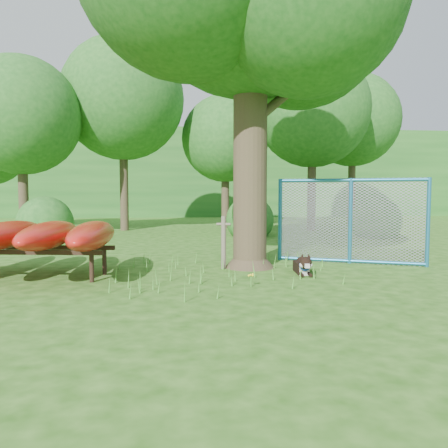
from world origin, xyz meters
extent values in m
plane|color=#225410|center=(0.00, 0.00, 0.00)|extent=(80.00, 80.00, 0.00)
cylinder|color=#382D1F|center=(0.85, 2.03, 2.81)|extent=(0.88, 0.88, 5.63)
cone|color=#382D1F|center=(0.85, 2.03, 0.28)|extent=(1.32, 1.32, 0.56)
sphere|color=#174C15|center=(2.20, 3.08, 5.63)|extent=(4.05, 4.05, 4.05)
cylinder|color=#382D1F|center=(1.50, 2.20, 3.60)|extent=(1.42, 1.07, 1.20)
cylinder|color=#382D1F|center=(0.25, 2.11, 4.05)|extent=(1.32, 0.52, 1.15)
cylinder|color=brown|center=(0.27, 1.92, 0.56)|extent=(0.13, 0.13, 1.12)
cylinder|color=brown|center=(0.27, 1.92, 0.94)|extent=(0.31, 0.14, 0.06)
cylinder|color=black|center=(-2.24, 0.75, 0.26)|extent=(0.09, 0.09, 0.51)
cylinder|color=black|center=(-2.13, 1.46, 0.26)|extent=(0.09, 0.09, 0.51)
cube|color=black|center=(-3.56, 0.95, 0.53)|extent=(3.06, 0.54, 0.08)
cube|color=black|center=(-3.45, 1.66, 0.53)|extent=(3.06, 0.54, 0.08)
ellipsoid|color=red|center=(-3.91, 1.36, 0.82)|extent=(0.86, 3.11, 0.49)
ellipsoid|color=red|center=(-3.10, 1.24, 0.82)|extent=(0.75, 3.09, 0.49)
ellipsoid|color=red|center=(-2.28, 1.12, 0.82)|extent=(0.79, 3.09, 0.49)
cube|color=black|center=(1.77, 1.27, 0.11)|extent=(0.28, 0.64, 0.21)
cube|color=beige|center=(1.75, 1.00, 0.10)|extent=(0.21, 0.14, 0.20)
sphere|color=black|center=(1.73, 0.84, 0.27)|extent=(0.23, 0.23, 0.23)
cube|color=beige|center=(1.73, 0.73, 0.23)|extent=(0.10, 0.13, 0.08)
sphere|color=beige|center=(1.66, 0.83, 0.23)|extent=(0.11, 0.11, 0.11)
sphere|color=beige|center=(1.80, 0.82, 0.23)|extent=(0.11, 0.11, 0.11)
cone|color=black|center=(1.68, 0.88, 0.39)|extent=(0.10, 0.12, 0.11)
cone|color=black|center=(1.80, 0.87, 0.39)|extent=(0.09, 0.11, 0.11)
cylinder|color=black|center=(1.66, 0.87, 0.04)|extent=(0.08, 0.27, 0.06)
cylinder|color=black|center=(1.82, 0.86, 0.04)|extent=(0.08, 0.27, 0.06)
sphere|color=black|center=(1.84, 1.60, 0.20)|extent=(0.14, 0.14, 0.14)
torus|color=#164DA9|center=(1.74, 0.91, 0.21)|extent=(0.23, 0.08, 0.22)
cylinder|color=teal|center=(1.73, 2.98, 0.97)|extent=(0.11, 0.11, 1.94)
cylinder|color=teal|center=(3.20, 2.32, 0.97)|extent=(0.11, 0.11, 1.94)
cylinder|color=teal|center=(4.68, 1.66, 0.97)|extent=(0.11, 0.11, 1.94)
cylinder|color=teal|center=(3.20, 2.32, 1.89)|extent=(2.98, 1.38, 0.08)
cylinder|color=teal|center=(3.20, 2.32, 0.05)|extent=(2.98, 1.38, 0.08)
plane|color=gray|center=(3.20, 2.32, 0.97)|extent=(2.95, 1.31, 3.23)
cylinder|color=#4D9932|center=(0.54, 0.05, 0.10)|extent=(0.02, 0.02, 0.20)
sphere|color=yellow|center=(0.54, 0.05, 0.20)|extent=(0.04, 0.04, 0.04)
sphere|color=yellow|center=(0.58, 0.08, 0.21)|extent=(0.04, 0.04, 0.04)
sphere|color=yellow|center=(0.51, 0.08, 0.19)|extent=(0.04, 0.04, 0.04)
sphere|color=yellow|center=(0.57, 0.03, 0.20)|extent=(0.04, 0.04, 0.04)
sphere|color=yellow|center=(0.53, 0.03, 0.21)|extent=(0.04, 0.04, 0.04)
cylinder|color=#382D1F|center=(-6.50, 10.00, 2.10)|extent=(0.36, 0.36, 4.20)
sphere|color=#1F5E1E|center=(-6.50, 10.00, 4.50)|extent=(4.40, 4.40, 4.40)
cylinder|color=#382D1F|center=(-3.00, 12.00, 2.62)|extent=(0.36, 0.36, 5.25)
sphere|color=#1F5E1E|center=(-3.00, 12.00, 5.62)|extent=(5.20, 5.20, 5.20)
cylinder|color=#382D1F|center=(1.50, 13.00, 1.92)|extent=(0.36, 0.36, 3.85)
sphere|color=#1F5E1E|center=(1.50, 13.00, 4.12)|extent=(4.00, 4.00, 4.00)
cylinder|color=#382D1F|center=(5.00, 11.00, 2.38)|extent=(0.36, 0.36, 4.76)
sphere|color=#1F5E1E|center=(5.00, 11.00, 5.10)|extent=(4.80, 4.80, 4.80)
cylinder|color=#382D1F|center=(8.00, 14.00, 2.45)|extent=(0.36, 0.36, 4.90)
sphere|color=#1F5E1E|center=(8.00, 14.00, 5.25)|extent=(4.60, 4.60, 4.60)
sphere|color=#1F5E1E|center=(-5.00, 7.50, 0.00)|extent=(1.80, 1.80, 1.80)
sphere|color=#1F5E1E|center=(6.50, 8.00, 0.00)|extent=(1.80, 1.80, 1.80)
sphere|color=#1F5E1E|center=(2.00, 9.00, 0.00)|extent=(1.80, 1.80, 1.80)
cube|color=#1F5E1E|center=(0.00, 28.00, 3.00)|extent=(80.00, 12.00, 6.00)
camera|label=1|loc=(-0.68, -7.21, 1.59)|focal=35.00mm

